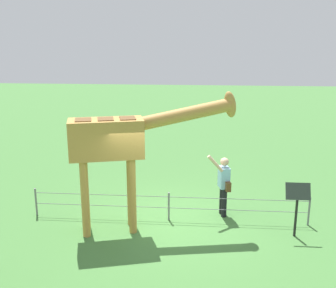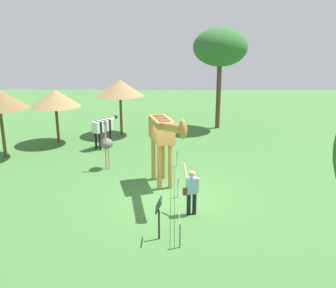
{
  "view_description": "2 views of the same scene",
  "coord_description": "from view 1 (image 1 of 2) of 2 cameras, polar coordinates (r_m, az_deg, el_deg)",
  "views": [
    {
      "loc": [
        0.79,
        -9.43,
        4.59
      ],
      "look_at": [
        -0.05,
        0.47,
        1.95
      ],
      "focal_mm": 43.55,
      "sensor_mm": 36.0,
      "label": 1
    },
    {
      "loc": [
        12.95,
        -0.04,
        5.82
      ],
      "look_at": [
        0.78,
        -0.2,
        2.32
      ],
      "focal_mm": 39.65,
      "sensor_mm": 36.0,
      "label": 2
    }
  ],
  "objects": [
    {
      "name": "giraffe",
      "position": [
        9.52,
        -6.47,
        0.24
      ],
      "size": [
        3.99,
        1.52,
        3.35
      ],
      "color": "#BC8942",
      "rests_on": "ground_plane"
    },
    {
      "name": "visitor",
      "position": [
        10.7,
        7.79,
        -5.41
      ],
      "size": [
        0.63,
        0.57,
        1.72
      ],
      "color": "black",
      "rests_on": "ground_plane"
    },
    {
      "name": "info_sign",
      "position": [
        9.96,
        17.66,
        -7.3
      ],
      "size": [
        0.56,
        0.21,
        1.32
      ],
      "color": "black",
      "rests_on": "ground_plane"
    },
    {
      "name": "ground_plane",
      "position": [
        10.52,
        0.03,
        -10.99
      ],
      "size": [
        60.0,
        60.0,
        0.0
      ],
      "primitive_type": "plane",
      "color": "#427538"
    },
    {
      "name": "wire_fence",
      "position": [
        10.51,
        0.11,
        -8.58
      ],
      "size": [
        7.05,
        0.05,
        0.75
      ],
      "color": "slate",
      "rests_on": "ground_plane"
    }
  ]
}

